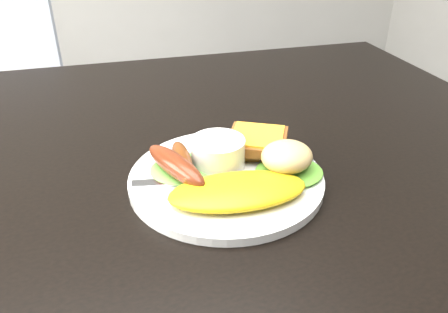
{
  "coord_description": "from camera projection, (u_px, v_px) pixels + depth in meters",
  "views": [
    {
      "loc": [
        -0.04,
        -0.57,
        1.05
      ],
      "look_at": [
        0.09,
        -0.12,
        0.78
      ],
      "focal_mm": 35.0,
      "sensor_mm": 36.0,
      "label": 1
    }
  ],
  "objects": [
    {
      "name": "ramekin",
      "position": [
        218.0,
        154.0,
        0.55
      ],
      "size": [
        0.07,
        0.07,
        0.04
      ],
      "primitive_type": "cylinder",
      "rotation": [
        0.0,
        0.0,
        0.04
      ],
      "color": "white",
      "rests_on": "plate"
    },
    {
      "name": "sausage_b",
      "position": [
        182.0,
        161.0,
        0.53
      ],
      "size": [
        0.03,
        0.1,
        0.02
      ],
      "primitive_type": "ellipsoid",
      "rotation": [
        0.0,
        0.0,
        -0.03
      ],
      "color": "#692C0A",
      "rests_on": "lettuce_left"
    },
    {
      "name": "lettuce_right",
      "position": [
        289.0,
        171.0,
        0.54
      ],
      "size": [
        0.1,
        0.09,
        0.01
      ],
      "primitive_type": "ellipsoid",
      "rotation": [
        0.0,
        0.0,
        -0.17
      ],
      "color": "green",
      "rests_on": "plate"
    },
    {
      "name": "sausage_a",
      "position": [
        175.0,
        165.0,
        0.52
      ],
      "size": [
        0.07,
        0.11,
        0.03
      ],
      "primitive_type": "ellipsoid",
      "rotation": [
        0.0,
        0.0,
        0.41
      ],
      "color": "brown",
      "rests_on": "lettuce_left"
    },
    {
      "name": "fork",
      "position": [
        204.0,
        180.0,
        0.53
      ],
      "size": [
        0.17,
        0.04,
        0.0
      ],
      "primitive_type": "cube",
      "rotation": [
        0.0,
        0.0,
        -0.16
      ],
      "color": "#ADAFB7",
      "rests_on": "plate"
    },
    {
      "name": "potato_salad",
      "position": [
        287.0,
        156.0,
        0.53
      ],
      "size": [
        0.08,
        0.08,
        0.03
      ],
      "primitive_type": "ellipsoid",
      "rotation": [
        0.0,
        0.0,
        0.36
      ],
      "color": "#C5BB91",
      "rests_on": "lettuce_right"
    },
    {
      "name": "lettuce_left",
      "position": [
        184.0,
        168.0,
        0.55
      ],
      "size": [
        0.09,
        0.08,
        0.01
      ],
      "primitive_type": "ellipsoid",
      "rotation": [
        0.0,
        0.0,
        0.05
      ],
      "color": "#5AA23C",
      "rests_on": "plate"
    },
    {
      "name": "toast_a",
      "position": [
        234.0,
        146.0,
        0.59
      ],
      "size": [
        0.08,
        0.08,
        0.01
      ],
      "primitive_type": "cube",
      "rotation": [
        0.0,
        0.0,
        -0.27
      ],
      "color": "#8D5E1B",
      "rests_on": "plate"
    },
    {
      "name": "person",
      "position": [
        145.0,
        87.0,
        1.06
      ],
      "size": [
        0.56,
        0.48,
        1.33
      ],
      "primitive_type": "imported",
      "rotation": [
        0.0,
        0.0,
        3.52
      ],
      "color": "navy",
      "rests_on": "ground"
    },
    {
      "name": "toast_b",
      "position": [
        257.0,
        140.0,
        0.58
      ],
      "size": [
        0.1,
        0.1,
        0.01
      ],
      "primitive_type": "cube",
      "rotation": [
        0.0,
        0.0,
        -0.47
      ],
      "color": "brown",
      "rests_on": "toast_a"
    },
    {
      "name": "plate",
      "position": [
        226.0,
        178.0,
        0.54
      ],
      "size": [
        0.24,
        0.24,
        0.01
      ],
      "primitive_type": "cylinder",
      "color": "white",
      "rests_on": "dining_table"
    },
    {
      "name": "omelette",
      "position": [
        238.0,
        191.0,
        0.49
      ],
      "size": [
        0.16,
        0.08,
        0.02
      ],
      "primitive_type": "ellipsoid",
      "rotation": [
        0.0,
        0.0,
        -0.06
      ],
      "color": "gold",
      "rests_on": "plate"
    },
    {
      "name": "dining_table",
      "position": [
        147.0,
        156.0,
        0.64
      ],
      "size": [
        1.2,
        0.8,
        0.04
      ],
      "primitive_type": "cube",
      "color": "black",
      "rests_on": "ground"
    }
  ]
}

